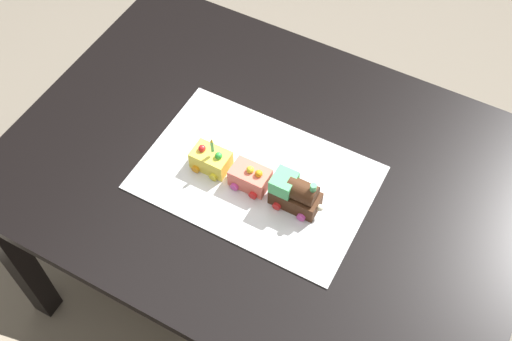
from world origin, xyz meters
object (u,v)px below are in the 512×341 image
at_px(cake_car_caboose_coral, 250,177).
at_px(birthday_candle, 212,145).
at_px(cake_car_tanker_lemon, 211,160).
at_px(dining_table, 267,189).
at_px(cake_locomotive, 295,193).

distance_m(cake_car_caboose_coral, birthday_candle, 0.13).
distance_m(cake_car_caboose_coral, cake_car_tanker_lemon, 0.12).
distance_m(dining_table, cake_car_tanker_lemon, 0.21).
distance_m(cake_locomotive, cake_car_caboose_coral, 0.13).
bearing_deg(dining_table, cake_locomotive, 148.15).
bearing_deg(cake_locomotive, cake_car_caboose_coral, 0.00).
relative_size(cake_locomotive, birthday_candle, 2.81).
bearing_deg(birthday_candle, dining_table, -150.09).
bearing_deg(birthday_candle, cake_car_tanker_lemon, 0.00).
relative_size(dining_table, birthday_candle, 28.09).
bearing_deg(birthday_candle, cake_car_caboose_coral, 180.00).
xyz_separation_m(dining_table, cake_locomotive, (-0.12, 0.07, 0.16)).
bearing_deg(cake_car_caboose_coral, cake_car_tanker_lemon, 0.00).
height_order(dining_table, cake_car_caboose_coral, cake_car_caboose_coral).
bearing_deg(dining_table, cake_car_tanker_lemon, 28.47).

